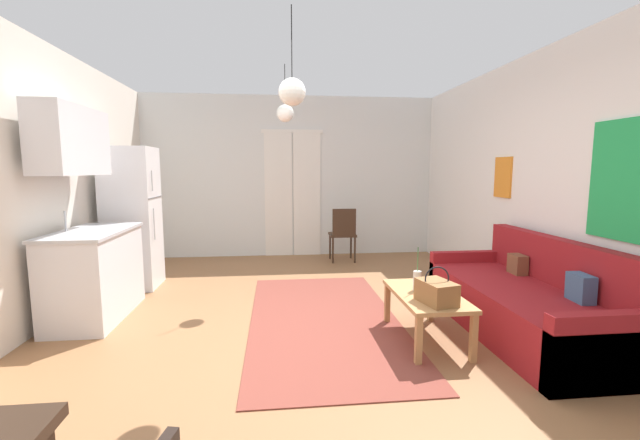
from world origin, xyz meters
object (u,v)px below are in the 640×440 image
Objects in this scene: bamboo_vase at (417,280)px; accent_chair at (343,232)px; handbag at (436,292)px; refrigerator at (132,218)px; coffee_table at (426,299)px; pendant_lamp_far at (285,113)px; pendant_lamp_near at (292,92)px; couch at (529,304)px.

bamboo_vase is 0.45× the size of accent_chair.
accent_chair is (-0.21, 3.38, -0.03)m from handbag.
bamboo_vase is 3.64m from refrigerator.
refrigerator is (-3.11, 2.27, 0.37)m from handbag.
handbag reaches higher than coffee_table.
accent_chair is 1.31× the size of pendant_lamp_far.
coffee_table is 2.44× the size of bamboo_vase.
refrigerator is (-3.13, 2.00, 0.52)m from coffee_table.
pendant_lamp_near is (-0.94, -3.19, 1.62)m from accent_chair.
refrigerator is 2.64× the size of pendant_lamp_far.
coffee_table is 1.09× the size of accent_chair.
couch is 1.09m from bamboo_vase.
handbag is at bearing -59.24° from pendant_lamp_far.
handbag is at bearing -162.71° from couch.
couch is at bearing -1.93° from bamboo_vase.
couch is 2.21× the size of coffee_table.
handbag is 3.87m from refrigerator.
couch is 1.10m from handbag.
handbag is 1.97m from pendant_lamp_near.
accent_chair is at bearing 56.08° from pendant_lamp_far.
accent_chair reaches higher than couch.
bamboo_vase is 1.08× the size of handbag.
couch is at bearing 3.17° from coffee_table.
refrigerator is at bearing 154.80° from couch.
coffee_table is 0.54× the size of refrigerator.
pendant_lamp_far is at bearing 124.94° from coffee_table.
accent_chair is (-0.23, 3.11, 0.12)m from coffee_table.
refrigerator is (-4.14, 1.95, 0.62)m from couch.
accent_chair is at bearing 20.90° from refrigerator.
pendant_lamp_near reaches higher than refrigerator.
bamboo_vase is (-1.06, 0.04, 0.24)m from couch.
handbag is at bearing -36.07° from refrigerator.
bamboo_vase is at bearing -31.86° from refrigerator.
pendant_lamp_far is (-0.96, -1.42, 1.69)m from accent_chair.
accent_chair is 1.18× the size of pendant_lamp_near.
bamboo_vase is at bearing 8.53° from pendant_lamp_near.
bamboo_vase is at bearing 178.07° from couch.
pendant_lamp_near is (-1.15, 0.19, 1.59)m from handbag.
bamboo_vase is 0.22× the size of refrigerator.
refrigerator is 3.11m from pendant_lamp_near.
bamboo_vase reaches higher than handbag.
bamboo_vase is 0.36m from handbag.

